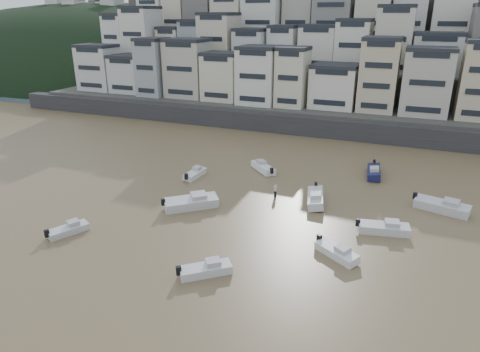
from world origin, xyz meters
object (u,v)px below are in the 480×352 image
at_px(boat_d, 384,226).
at_px(boat_g, 442,204).
at_px(boat_b, 337,251).
at_px(boat_f, 195,173).
at_px(person_pink, 275,191).
at_px(boat_i, 374,170).
at_px(boat_j, 68,229).
at_px(boat_h, 263,166).
at_px(boat_a, 206,268).
at_px(boat_e, 316,197).
at_px(boat_c, 191,201).

relative_size(boat_d, boat_g, 0.86).
xyz_separation_m(boat_b, boat_f, (-22.40, 13.79, -0.03)).
bearing_deg(person_pink, boat_i, 49.21).
relative_size(boat_d, boat_j, 1.25).
bearing_deg(boat_h, boat_f, 79.80).
bearing_deg(boat_i, boat_g, 37.27).
bearing_deg(boat_f, boat_a, -147.28).
bearing_deg(boat_d, person_pink, 149.10).
relative_size(boat_d, boat_e, 0.91).
xyz_separation_m(boat_a, boat_d, (13.96, 13.93, 0.09)).
bearing_deg(boat_i, boat_h, -81.12).
height_order(boat_g, person_pink, boat_g).
distance_m(boat_b, boat_j, 27.60).
bearing_deg(boat_f, boat_j, 169.87).
height_order(boat_c, boat_e, boat_c).
distance_m(boat_a, boat_i, 33.03).
bearing_deg(boat_b, boat_c, -160.49).
xyz_separation_m(boat_d, boat_e, (-8.35, 4.82, 0.07)).
height_order(boat_f, person_pink, person_pink).
xyz_separation_m(boat_a, boat_b, (10.21, 7.33, -0.01)).
height_order(boat_e, boat_f, boat_e).
bearing_deg(boat_j, boat_c, -15.55).
distance_m(boat_c, person_pink, 10.76).
xyz_separation_m(boat_a, boat_h, (-4.03, 27.02, 0.06)).
xyz_separation_m(boat_e, boat_h, (-9.63, 8.27, -0.10)).
bearing_deg(boat_c, person_pink, -0.52).
distance_m(boat_f, boat_i, 25.43).
bearing_deg(boat_b, boat_j, -134.09).
relative_size(boat_f, person_pink, 2.75).
bearing_deg(boat_j, boat_g, -35.32).
bearing_deg(boat_e, person_pink, -101.42).
height_order(boat_d, boat_f, boat_d).
relative_size(boat_a, boat_g, 0.77).
xyz_separation_m(boat_d, boat_j, (-30.67, -12.65, -0.16)).
xyz_separation_m(boat_c, boat_j, (-8.98, -10.44, -0.33)).
relative_size(boat_e, boat_g, 0.95).
height_order(boat_d, boat_i, boat_i).
height_order(boat_j, person_pink, person_pink).
distance_m(boat_e, boat_f, 17.94).
distance_m(boat_e, boat_i, 13.53).
height_order(boat_e, person_pink, person_pink).
bearing_deg(boat_j, boat_e, -26.79).
distance_m(boat_j, person_pink, 24.45).
bearing_deg(boat_i, boat_d, 3.10).
bearing_deg(boat_g, boat_a, -117.34).
bearing_deg(boat_d, boat_i, 87.46).
xyz_separation_m(boat_a, boat_i, (11.22, 31.06, 0.13)).
bearing_deg(boat_c, boat_f, 74.80).
relative_size(boat_a, boat_d, 0.89).
xyz_separation_m(boat_c, boat_e, (13.34, 7.04, -0.10)).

